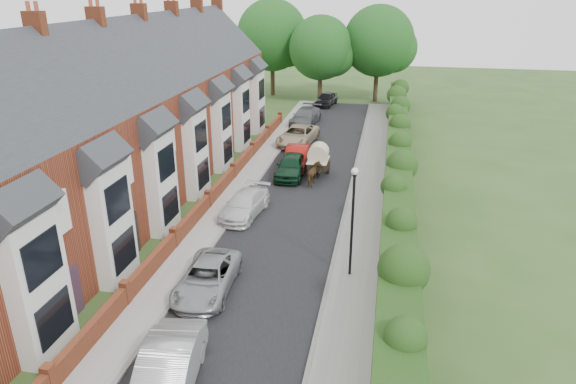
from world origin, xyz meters
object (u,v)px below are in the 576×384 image
Objects in this scene: car_green at (291,166)px; car_silver_b at (207,278)px; car_white at (245,204)px; car_silver_a at (167,372)px; car_black at (326,99)px; car_beige at (298,135)px; car_grey at (306,116)px; lamppost at (353,209)px; horse at (314,175)px; horse_cart at (318,158)px; car_red at (297,157)px.

car_silver_b is at bearing -93.81° from car_green.
car_green is at bearing 85.29° from car_white.
car_black is (-0.36, 42.80, -0.07)m from car_silver_a.
car_beige is 1.03× the size of car_grey.
lamppost is at bearing -70.60° from car_grey.
car_black is at bearing 95.04° from car_white.
car_black is at bearing 98.97° from lamppost.
horse is (2.21, -23.77, 0.01)m from car_black.
horse_cart is at bearing 73.33° from car_white.
car_red is 0.84× the size of car_beige.
car_green is (0.09, 20.40, -0.02)m from car_silver_a.
car_red is 2.59× the size of horse.
car_red is at bearing 88.96° from car_green.
car_silver_a reaches higher than car_grey.
car_silver_b is 0.87× the size of car_beige.
car_silver_b is at bearing -83.17° from car_grey.
car_green reaches higher than car_black.
lamppost is 6.85m from car_silver_b.
car_green reaches higher than car_white.
car_silver_b is 28.67m from car_grey.
car_white is at bearing -113.55° from horse_cart.
car_black is 22.03m from horse_cart.
car_beige is at bearing -70.80° from horse.
car_silver_b is at bearing -79.04° from car_white.
car_green is 1.01× the size of car_red.
car_grey is (-1.37, 12.03, 0.02)m from car_red.
car_silver_a is 1.07× the size of car_red.
car_green is 1.43× the size of horse_cart.
horse is at bearing -65.79° from car_red.
lamppost reaches higher than car_black.
lamppost is 11.59m from horse.
car_grey is 1.23× the size of car_black.
car_green is at bearing 112.35° from lamppost.
horse_cart is at bearing -61.62° from car_beige.
car_green is 2.61× the size of horse.
car_red is (1.40, 8.79, 0.08)m from car_white.
horse_cart is (1.75, -1.55, 0.56)m from car_red.
car_black is at bearing 86.94° from car_silver_b.
car_green reaches higher than car_red.
horse_cart is (2.59, 15.08, 0.65)m from car_silver_b.
horse_cart is (3.15, 7.23, 0.64)m from car_white.
car_black is (0.46, 14.80, -0.02)m from car_beige.
car_black is at bearing 96.03° from car_beige.
car_black is (0.94, 29.14, 0.07)m from car_white.
horse_cart is at bearing 14.91° from car_green.
car_black is at bearing 95.77° from horse_cart.
car_red is 5.63m from car_beige.
car_red reaches higher than car_black.
car_grey is at bearing 94.91° from car_green.
horse_cart is (-0.00, 1.86, 0.57)m from horse.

